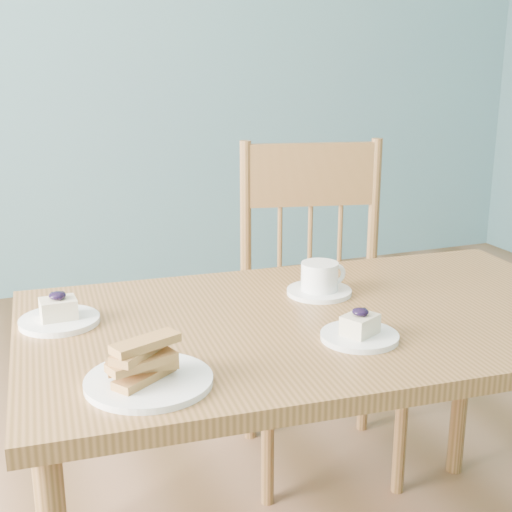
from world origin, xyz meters
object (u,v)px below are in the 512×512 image
at_px(dining_chair, 319,306).
at_px(biscotti_plate, 148,370).
at_px(cheesecake_plate_far, 59,315).
at_px(cheesecake_plate_near, 360,331).
at_px(dining_table, 320,345).
at_px(coffee_cup, 320,281).

distance_m(dining_chair, biscotti_plate, 1.02).
height_order(dining_chair, cheesecake_plate_far, dining_chair).
bearing_deg(cheesecake_plate_far, biscotti_plate, -72.26).
distance_m(cheesecake_plate_near, cheesecake_plate_far, 0.64).
bearing_deg(dining_table, cheesecake_plate_far, 167.55).
xyz_separation_m(cheesecake_plate_near, coffee_cup, (0.05, 0.28, 0.02)).
xyz_separation_m(cheesecake_plate_far, coffee_cup, (0.61, -0.03, 0.01)).
xyz_separation_m(dining_table, dining_chair, (0.26, 0.52, -0.12)).
distance_m(cheesecake_plate_near, biscotti_plate, 0.45).
relative_size(dining_table, cheesecake_plate_far, 7.95).
xyz_separation_m(dining_table, cheesecake_plate_near, (0.01, -0.15, 0.09)).
distance_m(dining_table, cheesecake_plate_near, 0.17).
relative_size(dining_chair, cheesecake_plate_near, 6.29).
distance_m(dining_chair, cheesecake_plate_near, 0.74).
bearing_deg(dining_chair, biscotti_plate, -121.06).
bearing_deg(cheesecake_plate_far, dining_chair, 23.88).
xyz_separation_m(cheesecake_plate_near, cheesecake_plate_far, (-0.56, 0.31, 0.00)).
height_order(cheesecake_plate_near, coffee_cup, coffee_cup).
bearing_deg(cheesecake_plate_near, coffee_cup, 80.26).
distance_m(dining_table, dining_chair, 0.59).
bearing_deg(biscotti_plate, coffee_cup, 33.56).
distance_m(cheesecake_plate_near, coffee_cup, 0.29).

